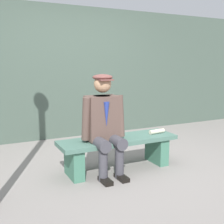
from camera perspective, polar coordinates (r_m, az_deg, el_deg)
ground_plane at (r=3.85m, az=1.26°, el=-11.37°), size 30.00×30.00×0.00m
bench at (r=3.75m, az=1.27°, el=-7.21°), size 1.57×0.46×0.43m
seated_man at (r=3.51m, az=-1.59°, el=-1.97°), size 0.57×0.57×1.26m
rolled_magazine at (r=3.99m, az=8.97°, el=-3.86°), size 0.24×0.08×0.06m
stadium_wall at (r=5.47m, az=-8.61°, el=7.78°), size 12.00×0.24×2.42m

